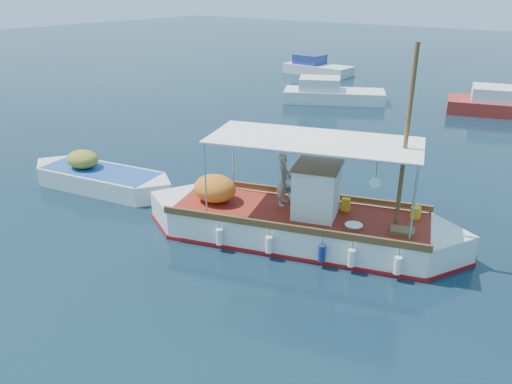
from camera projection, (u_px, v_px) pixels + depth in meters
The scene contains 5 objects.
ground at pixel (292, 243), 15.26m from camera, with size 160.00×160.00×0.00m, color black.
fishing_caique at pixel (297, 223), 15.30m from camera, with size 9.65×5.02×6.21m.
dinghy at pixel (100, 179), 19.24m from camera, with size 6.41×2.74×1.59m.
bg_boat_nw at pixel (331, 95), 32.92m from camera, with size 6.87×5.19×1.80m.
bg_boat_far_w at pixel (316, 68), 42.94m from camera, with size 5.98×2.53×1.80m.
Camera 1 is at (7.25, -11.38, 7.38)m, focal length 35.00 mm.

